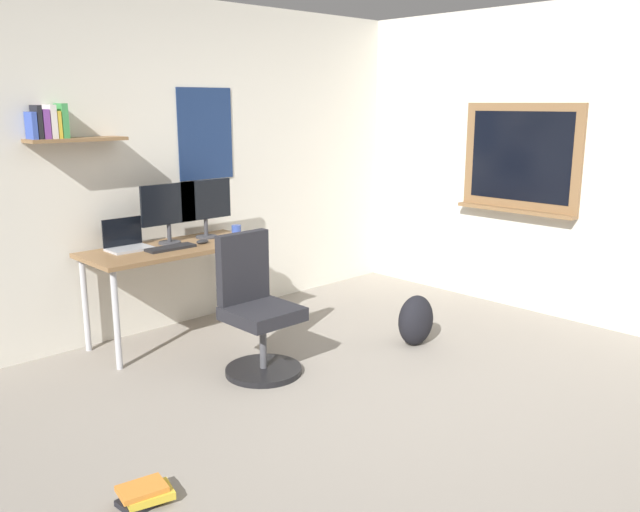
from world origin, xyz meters
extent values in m
plane|color=gray|center=(0.00, 0.00, 0.00)|extent=(5.20, 5.20, 0.00)
cube|color=silver|center=(0.00, 2.45, 1.30)|extent=(5.00, 0.10, 2.60)
cube|color=olive|center=(-0.84, 2.30, 1.55)|extent=(0.68, 0.20, 0.02)
cube|color=navy|center=(0.29, 2.39, 1.55)|extent=(0.52, 0.01, 0.74)
cube|color=#3851B2|center=(-1.13, 2.33, 1.65)|extent=(0.03, 0.14, 0.18)
cube|color=black|center=(-1.09, 2.33, 1.67)|extent=(0.03, 0.14, 0.22)
cube|color=#7A3D99|center=(-1.05, 2.33, 1.66)|extent=(0.04, 0.14, 0.20)
cube|color=silver|center=(-1.00, 2.33, 1.67)|extent=(0.04, 0.14, 0.23)
cube|color=gold|center=(-0.96, 2.33, 1.65)|extent=(0.02, 0.14, 0.18)
cube|color=#3D934C|center=(-0.92, 2.33, 1.68)|extent=(0.04, 0.14, 0.23)
cube|color=silver|center=(2.45, 0.00, 1.30)|extent=(0.10, 5.00, 2.60)
cube|color=olive|center=(2.38, 0.72, 1.35)|extent=(0.04, 1.10, 0.90)
cube|color=black|center=(2.37, 0.72, 1.35)|extent=(0.01, 0.94, 0.76)
cube|color=olive|center=(2.34, 0.72, 0.89)|extent=(0.12, 1.10, 0.03)
cube|color=olive|center=(-0.26, 2.07, 0.72)|extent=(1.35, 0.60, 0.03)
cylinder|color=#B7B7BC|center=(-0.87, 1.83, 0.35)|extent=(0.04, 0.04, 0.71)
cylinder|color=#B7B7BC|center=(0.35, 1.83, 0.35)|extent=(0.04, 0.04, 0.71)
cylinder|color=#B7B7BC|center=(-0.87, 2.31, 0.35)|extent=(0.04, 0.04, 0.71)
cylinder|color=#B7B7BC|center=(0.35, 2.31, 0.35)|extent=(0.04, 0.04, 0.71)
cylinder|color=black|center=(-0.20, 1.08, 0.02)|extent=(0.52, 0.52, 0.04)
cylinder|color=#4C4C51|center=(-0.20, 1.08, 0.21)|extent=(0.05, 0.05, 0.34)
cube|color=#232328|center=(-0.20, 1.08, 0.42)|extent=(0.44, 0.44, 0.09)
cube|color=#232328|center=(-0.20, 1.28, 0.71)|extent=(0.40, 0.07, 0.48)
cube|color=#ADAFB5|center=(-0.56, 2.17, 0.75)|extent=(0.31, 0.21, 0.02)
cube|color=black|center=(-0.56, 2.27, 0.86)|extent=(0.31, 0.01, 0.21)
cylinder|color=#38383D|center=(-0.23, 2.17, 0.75)|extent=(0.17, 0.17, 0.01)
cylinder|color=#38383D|center=(-0.23, 2.17, 0.82)|extent=(0.03, 0.03, 0.14)
cube|color=black|center=(-0.23, 2.16, 1.05)|extent=(0.46, 0.02, 0.31)
cylinder|color=#38383D|center=(0.11, 2.17, 0.75)|extent=(0.17, 0.17, 0.01)
cylinder|color=#38383D|center=(0.11, 2.17, 0.82)|extent=(0.03, 0.03, 0.14)
cube|color=black|center=(0.11, 2.16, 1.05)|extent=(0.46, 0.02, 0.31)
cube|color=black|center=(-0.33, 1.99, 0.75)|extent=(0.37, 0.13, 0.02)
ellipsoid|color=#262628|center=(-0.05, 1.99, 0.76)|extent=(0.10, 0.06, 0.03)
cylinder|color=#334CA5|center=(0.31, 2.04, 0.79)|extent=(0.08, 0.08, 0.09)
ellipsoid|color=black|center=(0.99, 0.71, 0.19)|extent=(0.32, 0.22, 0.39)
cube|color=black|center=(-1.54, 0.29, 0.01)|extent=(0.22, 0.17, 0.03)
cube|color=gold|center=(-1.53, 0.27, 0.05)|extent=(0.24, 0.20, 0.04)
cube|color=orange|center=(-1.55, 0.28, 0.08)|extent=(0.23, 0.18, 0.03)
camera|label=1|loc=(-2.82, -2.23, 1.80)|focal=37.02mm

